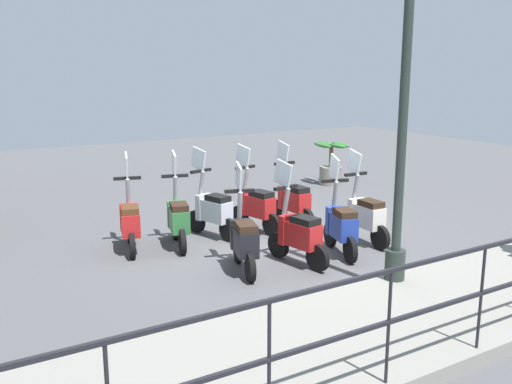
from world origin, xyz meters
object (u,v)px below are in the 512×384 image
object	(u,v)px
scooter_near_1	(341,225)
scooter_far_2	(212,210)
scooter_near_0	(365,215)
scooter_near_2	(298,233)
scooter_far_1	(256,205)
potted_palm	(331,167)
scooter_far_0	(293,200)
scooter_far_3	(178,218)
lamp_post_near	(402,134)
scooter_far_4	(130,221)
scooter_near_3	(244,239)

from	to	relation	value
scooter_near_1	scooter_far_2	size ratio (longest dim) A/B	1.00
scooter_near_0	scooter_near_1	world-z (taller)	same
scooter_near_2	scooter_far_1	distance (m)	1.85
potted_palm	scooter_near_2	xyz separation A→B (m)	(-4.40, 4.15, 0.04)
scooter_far_0	scooter_far_3	xyz separation A→B (m)	(-0.09, 2.34, 0.00)
scooter_near_1	scooter_far_3	size ratio (longest dim) A/B	1.00
lamp_post_near	scooter_far_0	xyz separation A→B (m)	(3.29, -0.67, -1.59)
potted_palm	scooter_far_4	world-z (taller)	scooter_far_4
scooter_far_1	scooter_far_3	distance (m)	1.54
scooter_far_3	scooter_far_0	bearing A→B (deg)	-71.75
scooter_near_2	scooter_far_3	xyz separation A→B (m)	(1.72, 1.16, 0.00)
lamp_post_near	scooter_near_1	size ratio (longest dim) A/B	2.81
scooter_far_0	scooter_far_4	distance (m)	3.08
scooter_near_1	scooter_near_0	bearing A→B (deg)	-53.31
scooter_near_3	scooter_far_2	world-z (taller)	same
scooter_near_0	scooter_far_0	distance (m)	1.58
scooter_near_0	scooter_far_4	xyz separation A→B (m)	(1.66, 3.45, 0.00)
scooter_near_1	scooter_far_1	world-z (taller)	same
lamp_post_near	scooter_far_3	size ratio (longest dim) A/B	2.81
scooter_near_1	scooter_far_0	size ratio (longest dim) A/B	1.00
scooter_far_2	scooter_far_3	distance (m)	0.75
scooter_far_1	lamp_post_near	bearing A→B (deg)	170.37
potted_palm	scooter_near_1	bearing A→B (deg)	142.77
scooter_far_1	scooter_far_4	world-z (taller)	same
lamp_post_near	scooter_far_4	xyz separation A→B (m)	(3.41, 2.40, -1.59)
scooter_near_0	scooter_far_0	world-z (taller)	same
scooter_far_2	scooter_far_0	bearing A→B (deg)	-109.05
potted_palm	scooter_far_1	xyz separation A→B (m)	(-2.58, 3.78, 0.04)
scooter_near_0	scooter_far_1	size ratio (longest dim) A/B	1.00
scooter_near_3	scooter_far_0	size ratio (longest dim) A/B	1.00
scooter_near_1	scooter_far_3	bearing A→B (deg)	67.21
lamp_post_near	scooter_near_1	world-z (taller)	lamp_post_near
potted_palm	scooter_near_2	size ratio (longest dim) A/B	0.69
scooter_near_0	scooter_far_2	distance (m)	2.58
scooter_near_3	lamp_post_near	bearing A→B (deg)	-122.57
potted_palm	scooter_near_1	size ratio (longest dim) A/B	0.69
scooter_near_1	scooter_far_0	world-z (taller)	same
scooter_near_1	scooter_far_1	distance (m)	1.84
scooter_far_3	potted_palm	bearing A→B (deg)	-47.26
scooter_far_3	scooter_near_0	bearing A→B (deg)	-101.93
scooter_far_2	scooter_far_1	bearing A→B (deg)	-112.80
scooter_near_1	scooter_far_2	bearing A→B (deg)	51.41
lamp_post_near	scooter_far_0	distance (m)	3.71
scooter_near_1	scooter_far_4	size ratio (longest dim) A/B	1.00
scooter_near_0	scooter_far_2	xyz separation A→B (m)	(1.64, 1.99, 0.00)
lamp_post_near	scooter_far_1	size ratio (longest dim) A/B	2.81
potted_palm	scooter_near_1	distance (m)	5.49
scooter_near_0	scooter_far_1	world-z (taller)	same
scooter_near_3	scooter_near_0	bearing A→B (deg)	-69.08
scooter_near_2	scooter_far_4	xyz separation A→B (m)	(1.94, 1.89, 0.00)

